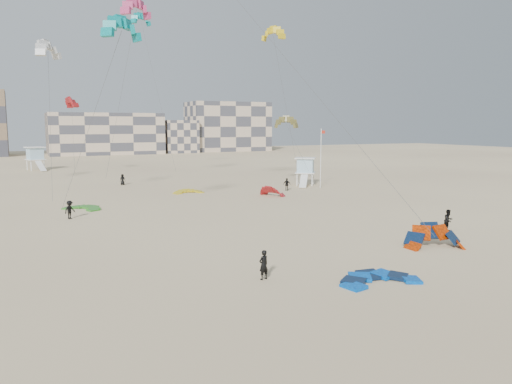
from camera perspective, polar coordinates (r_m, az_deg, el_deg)
name	(u,v)px	position (r m, az deg, el deg)	size (l,w,h in m)	color
ground	(294,278)	(28.27, 4.41, -9.78)	(320.00, 320.00, 0.00)	beige
kite_ground_blue	(378,282)	(28.29, 13.81, -9.97)	(4.11, 4.29, 0.56)	#006BE7
kite_ground_orange	(434,248)	(37.09, 19.71, -5.99)	(4.23, 3.37, 2.60)	#FF3B00
kite_ground_green	(83,209)	(53.63, -19.15, -1.86)	(3.71, 3.93, 0.44)	green
kite_ground_red_far	(272,196)	(60.27, 1.87, -0.43)	(3.28, 2.78, 1.99)	#AD1A10
kite_ground_yellow	(188,193)	(63.39, -7.72, -0.10)	(3.53, 3.68, 0.67)	yellow
kitesurfer_main	(264,265)	(27.71, 0.87, -8.32)	(0.61, 0.40, 1.66)	black
kitesurfer_b	(448,220)	(43.03, 21.13, -3.03)	(0.85, 0.66, 1.75)	black
kitesurfer_c	(70,210)	(48.32, -20.51, -1.92)	(1.09, 0.63, 1.68)	black
kitesurfer_d	(287,184)	(65.04, 3.56, 0.87)	(0.95, 0.40, 1.62)	black
kitesurfer_e	(123,180)	(73.63, -15.01, 1.39)	(0.76, 0.49, 1.55)	black
kitesurfer_f	(303,171)	(85.43, 5.37, 2.46)	(1.49, 0.47, 1.61)	black
kite_fly_teal_a	(122,30)	(44.46, -15.09, 17.41)	(7.36, 7.25, 16.40)	#0BA1A6
kite_fly_grey	(48,51)	(58.59, -22.69, 14.66)	(4.84, 7.87, 16.53)	white
kite_fly_pink	(136,10)	(71.55, -13.51, 19.61)	(7.10, 7.41, 23.89)	#C83B84
kite_fly_olive	(286,123)	(71.12, 3.44, 7.84)	(4.52, 11.89, 8.98)	brown
kite_fly_yellow	(273,35)	(80.70, 1.96, 17.52)	(11.29, 9.81, 22.60)	yellow
kite_fly_teal_b	(141,20)	(90.17, -13.03, 18.59)	(5.68, 9.84, 26.19)	#0BA1A6
kite_fly_red	(72,103)	(91.07, -20.34, 9.48)	(4.34, 11.62, 12.74)	#AD1A10
lifeguard_tower_near	(305,172)	(71.02, 5.67, 2.34)	(3.89, 5.92, 3.94)	white
lifeguard_tower_far	(35,159)	(103.55, -23.91, 3.51)	(3.87, 6.47, 4.43)	white
flagpole	(321,157)	(67.95, 7.43, 4.00)	(0.66, 0.10, 8.06)	white
condo_mid	(105,134)	(155.17, -16.85, 6.40)	(32.00, 16.00, 12.00)	#CAB194
condo_east	(228,127)	(167.84, -3.26, 7.46)	(26.00, 14.00, 16.00)	#CAB194
condo_fill_right	(179,137)	(158.09, -8.78, 6.29)	(10.00, 10.00, 10.00)	#CAB194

